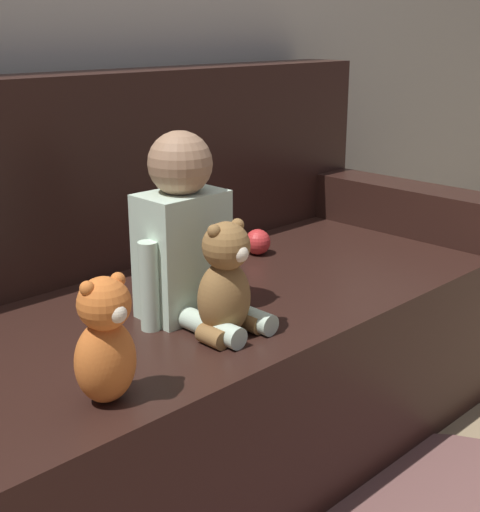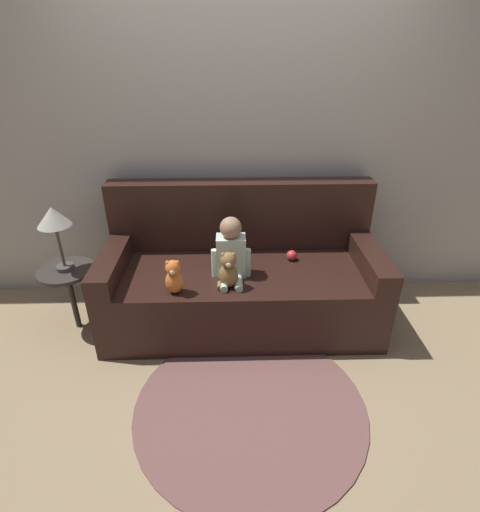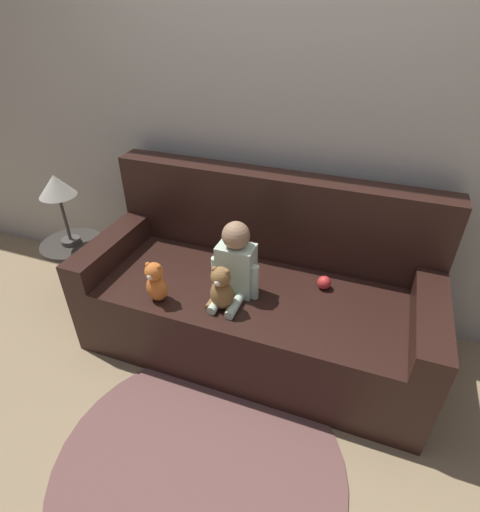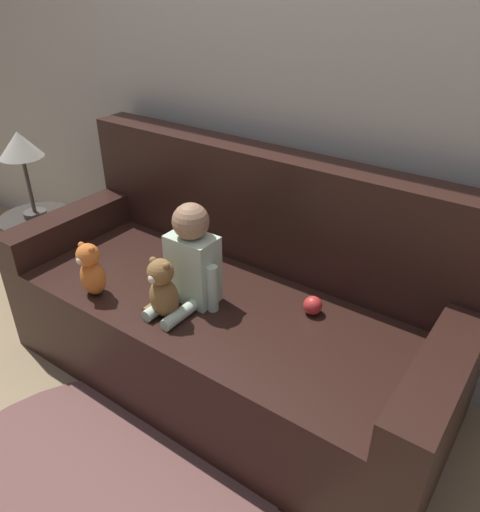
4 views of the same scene
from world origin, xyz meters
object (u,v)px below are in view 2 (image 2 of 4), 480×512
(toy_ball, at_px, (292,255))
(teddy_bear_brown, at_px, (229,271))
(couch, at_px, (241,278))
(plush_toy_side, at_px, (174,277))
(person_baby, at_px, (231,251))
(side_table, at_px, (59,244))

(toy_ball, bearing_deg, teddy_bear_brown, -142.87)
(couch, distance_m, plush_toy_side, 0.64)
(couch, height_order, teddy_bear_brown, couch)
(teddy_bear_brown, relative_size, plush_toy_side, 1.08)
(couch, relative_size, teddy_bear_brown, 7.62)
(person_baby, bearing_deg, teddy_bear_brown, -96.86)
(couch, xyz_separation_m, teddy_bear_brown, (-0.10, -0.32, 0.25))
(couch, bearing_deg, teddy_bear_brown, -106.44)
(person_baby, bearing_deg, side_table, 176.94)
(teddy_bear_brown, relative_size, toy_ball, 3.40)
(person_baby, distance_m, side_table, 1.17)
(plush_toy_side, relative_size, side_table, 0.25)
(person_baby, height_order, plush_toy_side, person_baby)
(toy_ball, relative_size, side_table, 0.08)
(side_table, bearing_deg, couch, 5.02)
(person_baby, relative_size, plush_toy_side, 1.79)
(plush_toy_side, bearing_deg, teddy_bear_brown, 9.53)
(couch, height_order, plush_toy_side, couch)
(side_table, bearing_deg, toy_ball, 5.02)
(couch, height_order, person_baby, couch)
(teddy_bear_brown, bearing_deg, toy_ball, 37.13)
(person_baby, distance_m, teddy_bear_brown, 0.17)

